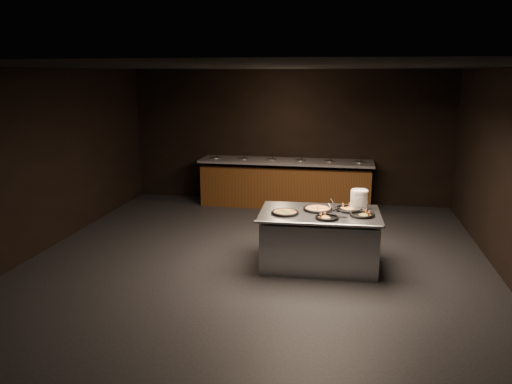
# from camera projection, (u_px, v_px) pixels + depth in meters

# --- Properties ---
(room) EXTENTS (7.02, 8.02, 2.92)m
(room) POSITION_uv_depth(u_px,v_px,m) (255.00, 171.00, 7.14)
(room) COLOR black
(room) RESTS_ON ground
(salad_bar) EXTENTS (3.70, 0.83, 1.18)m
(salad_bar) POSITION_uv_depth(u_px,v_px,m) (285.00, 186.00, 10.78)
(salad_bar) COLOR #543213
(salad_bar) RESTS_ON ground
(serving_counter) EXTENTS (1.79, 1.19, 0.83)m
(serving_counter) POSITION_uv_depth(u_px,v_px,m) (319.00, 240.00, 7.39)
(serving_counter) COLOR #A6A8AD
(serving_counter) RESTS_ON ground
(plate_stack) EXTENTS (0.26, 0.26, 0.29)m
(plate_stack) POSITION_uv_depth(u_px,v_px,m) (359.00, 200.00, 7.43)
(plate_stack) COLOR white
(plate_stack) RESTS_ON serving_counter
(pan_veggie_whole) EXTENTS (0.40, 0.40, 0.04)m
(pan_veggie_whole) POSITION_uv_depth(u_px,v_px,m) (285.00, 212.00, 7.21)
(pan_veggie_whole) COLOR black
(pan_veggie_whole) RESTS_ON serving_counter
(pan_cheese_whole) EXTENTS (0.43, 0.43, 0.04)m
(pan_cheese_whole) POSITION_uv_depth(u_px,v_px,m) (318.00, 209.00, 7.40)
(pan_cheese_whole) COLOR black
(pan_cheese_whole) RESTS_ON serving_counter
(pan_cheese_slices_a) EXTENTS (0.41, 0.41, 0.04)m
(pan_cheese_slices_a) POSITION_uv_depth(u_px,v_px,m) (349.00, 209.00, 7.40)
(pan_cheese_slices_a) COLOR black
(pan_cheese_slices_a) RESTS_ON serving_counter
(pan_cheese_slices_b) EXTENTS (0.34, 0.34, 0.04)m
(pan_cheese_slices_b) POSITION_uv_depth(u_px,v_px,m) (327.00, 217.00, 6.97)
(pan_cheese_slices_b) COLOR black
(pan_cheese_slices_b) RESTS_ON serving_counter
(pan_veggie_slices) EXTENTS (0.36, 0.36, 0.04)m
(pan_veggie_slices) POSITION_uv_depth(u_px,v_px,m) (362.00, 215.00, 7.10)
(pan_veggie_slices) COLOR black
(pan_veggie_slices) RESTS_ON serving_counter
(server_left) EXTENTS (0.25, 0.27, 0.17)m
(server_left) POSITION_uv_depth(u_px,v_px,m) (332.00, 205.00, 7.38)
(server_left) COLOR #A6A8AD
(server_left) RESTS_ON serving_counter
(server_right) EXTENTS (0.30, 0.09, 0.14)m
(server_right) POSITION_uv_depth(u_px,v_px,m) (336.00, 212.00, 7.03)
(server_right) COLOR #A6A8AD
(server_right) RESTS_ON serving_counter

